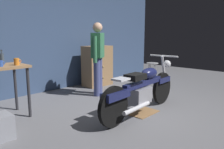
% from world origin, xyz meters
% --- Properties ---
extents(ground_plane, '(12.00, 12.00, 0.00)m').
position_xyz_m(ground_plane, '(0.00, 0.00, 0.00)').
color(ground_plane, slate).
extents(back_wall, '(8.00, 0.12, 3.10)m').
position_xyz_m(back_wall, '(0.00, 2.80, 1.55)').
color(back_wall, '#384C70').
rests_on(back_wall, ground_plane).
extents(motorcycle, '(2.19, 0.60, 1.00)m').
position_xyz_m(motorcycle, '(0.18, 0.09, 0.45)').
color(motorcycle, black).
rests_on(motorcycle, ground_plane).
extents(person_standing, '(0.50, 0.39, 1.67)m').
position_xyz_m(person_standing, '(0.49, 1.57, 0.93)').
color(person_standing, '#434B80').
rests_on(person_standing, ground_plane).
extents(shop_stool, '(0.32, 0.32, 0.64)m').
position_xyz_m(shop_stool, '(2.17, 1.17, 0.50)').
color(shop_stool, '#B2B2B7').
rests_on(shop_stool, ground_plane).
extents(wooden_dresser, '(0.80, 0.47, 1.10)m').
position_xyz_m(wooden_dresser, '(1.16, 2.30, 0.55)').
color(wooden_dresser, '#99724C').
rests_on(wooden_dresser, ground_plane).
extents(drip_tray, '(0.56, 0.40, 0.01)m').
position_xyz_m(drip_tray, '(0.21, 0.09, 0.01)').
color(drip_tray, olive).
rests_on(drip_tray, ground_plane).
extents(mug_orange_travel, '(0.12, 0.08, 0.11)m').
position_xyz_m(mug_orange_travel, '(-1.40, 1.50, 0.96)').
color(mug_orange_travel, orange).
rests_on(mug_orange_travel, workbench).
extents(mug_blue_enamel, '(0.11, 0.08, 0.10)m').
position_xyz_m(mug_blue_enamel, '(-1.65, 1.52, 0.95)').
color(mug_blue_enamel, '#2D51AD').
rests_on(mug_blue_enamel, workbench).
extents(bottle, '(0.06, 0.06, 0.24)m').
position_xyz_m(bottle, '(-1.50, 1.85, 1.00)').
color(bottle, '#3F4C59').
rests_on(bottle, workbench).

